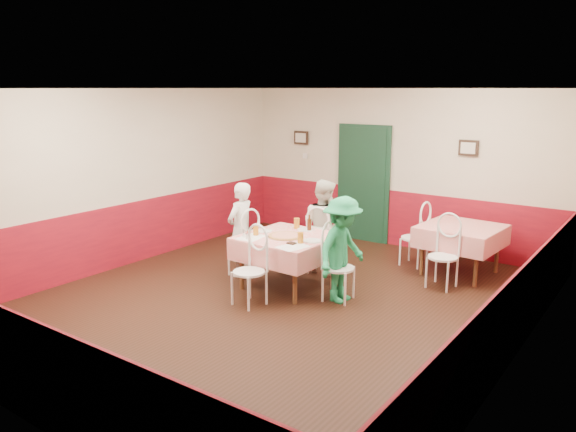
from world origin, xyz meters
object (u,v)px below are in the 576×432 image
Objects in this scene: glass_b at (301,238)px; wallet at (292,243)px; chair_second_b at (443,257)px; chair_far at (321,244)px; main_table at (288,262)px; chair_right at (339,268)px; chair_left at (243,247)px; glass_a at (256,230)px; chair_second_a at (414,238)px; beer_bottle at (309,224)px; diner_left at (241,229)px; chair_near at (249,272)px; diner_right at (342,250)px; pizza at (285,236)px; second_table at (460,250)px; diner_far at (323,226)px; glass_c at (297,223)px.

glass_b reaches higher than wallet.
chair_far is at bearing -162.82° from chair_second_b.
wallet is (0.28, -0.32, 0.40)m from main_table.
glass_b is (-0.49, -0.19, 0.39)m from chair_right.
glass_b reaches higher than chair_right.
chair_left and chair_right have the same top height.
glass_a is (-0.39, -0.24, 0.46)m from main_table.
chair_second_a is (1.05, 2.02, 0.08)m from main_table.
diner_left reaches higher than beer_bottle.
chair_far and chair_second_a have the same top height.
chair_near is at bearing 75.07° from chair_far.
chair_second_a is 6.24× the size of glass_a.
chair_second_b is at bearing -32.60° from diner_right.
second_table is at bearing 48.96° from pizza.
wallet is 1.23m from diner_left.
diner_left is (-0.88, 0.87, 0.27)m from chair_near.
diner_left reaches higher than glass_b.
main_table is 0.97m from diner_far.
beer_bottle is 0.15× the size of diner_left.
second_table is at bearing 45.76° from glass_a.
chair_right is at bearing -122.54° from chair_second_b.
chair_far is at bearing 107.63° from glass_b.
glass_c is 1.15m from diner_right.
chair_right is 0.91m from pizza.
chair_near is at bearing -95.09° from beer_bottle.
wallet is 0.08× the size of diner_left.
beer_bottle reaches higher than chair_near.
pizza reaches higher than second_table.
diner_left is at bearing -151.31° from chair_second_b.
chair_second_b is (0.00, -0.75, 0.08)m from second_table.
chair_second_a is at bearing 180.00° from second_table.
glass_b is 0.58m from diner_right.
chair_second_b is at bearing -45.41° from chair_right.
pizza is (-0.02, -0.91, 0.33)m from chair_far.
chair_left is 1.10m from beer_bottle.
glass_b reaches higher than pizza.
chair_second_b is at bearing 35.11° from main_table.
chair_second_b reaches higher than main_table.
chair_right is at bearing 135.63° from diner_far.
pizza is (0.85, -0.08, 0.33)m from chair_left.
pizza is 0.32× the size of diner_far.
diner_far reaches higher than beer_bottle.
chair_left is 1.00× the size of chair_near.
diner_left reaches higher than second_table.
glass_c reaches higher than chair_far.
second_table is 0.75m from chair_second_a.
diner_far is at bearing -104.93° from chair_far.
wallet is at bearing -14.28° from chair_second_a.
chair_left is 6.24× the size of glass_a.
chair_second_a is at bearing 147.38° from chair_left.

